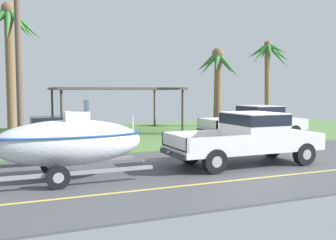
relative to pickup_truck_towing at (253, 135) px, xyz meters
name	(u,v)px	position (x,y,z in m)	size (l,w,h in m)	color
ground	(163,138)	(-0.17, 8.23, -1.05)	(36.00, 22.00, 0.11)	#4C4C51
pickup_truck_towing	(253,135)	(0.00, 0.00, 0.00)	(5.73, 2.12, 1.86)	silver
boat_on_trailer	(69,142)	(-6.46, 0.00, 0.08)	(5.63, 2.15, 2.36)	gray
parked_pickup_background	(259,120)	(4.48, 5.77, 0.00)	(5.95, 2.13, 1.85)	silver
parked_sedan_near	(60,131)	(-5.76, 8.00, -0.37)	(4.40, 1.90, 1.38)	beige
carport_awning	(115,90)	(-1.82, 12.40, 1.69)	(7.75, 5.43, 2.85)	#4C4238
palm_tree_near_left	(269,60)	(9.01, 10.96, 3.77)	(3.55, 2.84, 6.21)	brown
palm_tree_near_right	(218,74)	(3.22, 8.11, 2.60)	(2.46, 2.76, 5.14)	brown
palm_tree_mid	(8,41)	(-8.03, 5.96, 3.65)	(3.16, 2.50, 6.31)	brown
utility_pole	(18,39)	(-7.66, 4.34, 3.55)	(0.24, 1.80, 8.87)	brown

